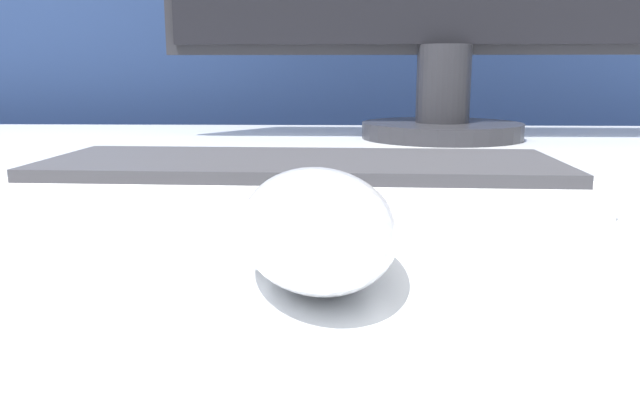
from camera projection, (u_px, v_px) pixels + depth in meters
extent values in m
cube|color=navy|center=(348.00, 120.00, 1.11)|extent=(5.00, 0.03, 1.42)
ellipsoid|color=white|center=(317.00, 224.00, 0.25)|extent=(0.07, 0.13, 0.04)
cube|color=white|center=(302.00, 182.00, 0.42)|extent=(0.37, 0.15, 0.02)
cube|color=#38383D|center=(302.00, 164.00, 0.42)|extent=(0.35, 0.14, 0.01)
cylinder|color=#28282D|center=(442.00, 130.00, 0.78)|extent=(0.20, 0.20, 0.02)
cylinder|color=#28282D|center=(443.00, 84.00, 0.76)|extent=(0.07, 0.07, 0.09)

